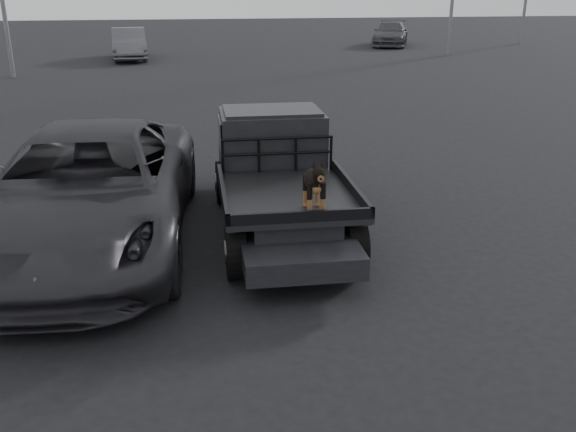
{
  "coord_description": "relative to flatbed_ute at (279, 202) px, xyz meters",
  "views": [
    {
      "loc": [
        -2.07,
        -7.52,
        3.88
      ],
      "look_at": [
        -1.0,
        -0.24,
        1.14
      ],
      "focal_mm": 40.0,
      "sensor_mm": 36.0,
      "label": 1
    }
  ],
  "objects": [
    {
      "name": "parked_suv",
      "position": [
        -2.93,
        -0.24,
        0.43
      ],
      "size": [
        3.26,
        6.51,
        1.77
      ],
      "primitive_type": "imported",
      "rotation": [
        0.0,
        0.0,
        -0.05
      ],
      "color": "#2D2C31",
      "rests_on": "ground"
    },
    {
      "name": "distant_car_b",
      "position": [
        10.7,
        29.07,
        0.23
      ],
      "size": [
        3.48,
        5.16,
        1.39
      ],
      "primitive_type": "imported",
      "rotation": [
        0.0,
        0.0,
        -0.35
      ],
      "color": "#434347",
      "rests_on": "ground"
    },
    {
      "name": "ute_cab",
      "position": [
        -0.0,
        0.95,
        0.9
      ],
      "size": [
        1.72,
        1.3,
        0.88
      ],
      "primitive_type": null,
      "color": "black",
      "rests_on": "flatbed_ute"
    },
    {
      "name": "ground",
      "position": [
        0.78,
        -2.21,
        -0.46
      ],
      "size": [
        120.0,
        120.0,
        0.0
      ],
      "primitive_type": "plane",
      "color": "black",
      "rests_on": "ground"
    },
    {
      "name": "dog",
      "position": [
        0.24,
        -1.71,
        0.83
      ],
      "size": [
        0.32,
        0.6,
        0.74
      ],
      "primitive_type": null,
      "color": "black",
      "rests_on": "flatbed_ute"
    },
    {
      "name": "distant_car_a",
      "position": [
        -4.35,
        24.26,
        0.3
      ],
      "size": [
        2.06,
        4.75,
        1.52
      ],
      "primitive_type": "imported",
      "rotation": [
        0.0,
        0.0,
        0.1
      ],
      "color": "#55555B",
      "rests_on": "ground"
    },
    {
      "name": "headache_rack",
      "position": [
        -0.0,
        0.2,
        0.74
      ],
      "size": [
        1.8,
        0.08,
        0.55
      ],
      "primitive_type": null,
      "color": "black",
      "rests_on": "flatbed_ute"
    },
    {
      "name": "flatbed_ute",
      "position": [
        0.0,
        0.0,
        0.0
      ],
      "size": [
        2.0,
        5.4,
        0.92
      ],
      "primitive_type": null,
      "color": "black",
      "rests_on": "ground"
    }
  ]
}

